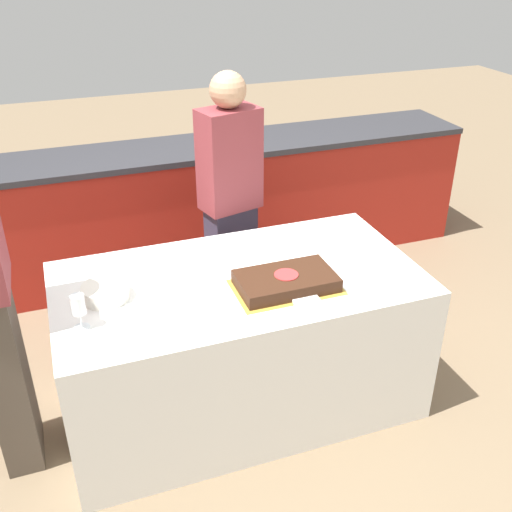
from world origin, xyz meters
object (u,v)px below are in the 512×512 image
Objects in this scene: wine_glass at (78,306)px; person_cutting_cake at (230,204)px; cake at (286,281)px; plate_stack at (105,292)px.

wine_glass is 0.10× the size of person_cutting_cake.
cake is at bearing 0.40° from wine_glass.
plate_stack is at bearing 57.56° from wine_glass.
wine_glass is at bearing -179.60° from cake.
cake is 0.85m from person_cutting_cake.
plate_stack is 1.04m from person_cutting_cake.
person_cutting_cake is (0.00, 0.85, 0.03)m from cake.
plate_stack is (-0.81, 0.19, -0.00)m from cake.
wine_glass reaches higher than cake.
person_cutting_cake is (0.93, 0.86, -0.04)m from wine_glass.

